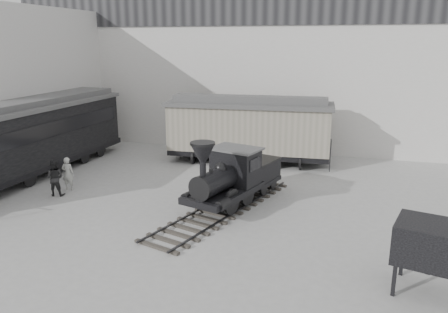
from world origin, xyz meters
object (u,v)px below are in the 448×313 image
(coal_hopper, at_px, (431,248))
(locomotive, at_px, (232,180))
(visitor_a, at_px, (68,174))
(passenger_coach, at_px, (30,137))
(visitor_b, at_px, (55,178))
(boxcar, at_px, (249,128))

(coal_hopper, bearing_deg, locomotive, 158.91)
(visitor_a, height_order, coal_hopper, coal_hopper)
(passenger_coach, bearing_deg, locomotive, -4.55)
(visitor_a, xyz_separation_m, visitor_b, (-0.11, -0.85, 0.05))
(visitor_a, distance_m, visitor_b, 0.86)
(boxcar, distance_m, visitor_a, 10.49)
(coal_hopper, bearing_deg, boxcar, 137.69)
(boxcar, bearing_deg, visitor_b, -135.52)
(boxcar, relative_size, coal_hopper, 4.32)
(locomotive, distance_m, visitor_b, 8.38)
(passenger_coach, xyz_separation_m, coal_hopper, (18.66, -6.49, -0.73))
(locomotive, bearing_deg, passenger_coach, -169.54)
(visitor_b, xyz_separation_m, coal_hopper, (15.53, -4.15, 0.52))
(boxcar, bearing_deg, locomotive, -86.61)
(locomotive, xyz_separation_m, passenger_coach, (-11.45, 1.32, 0.94))
(locomotive, distance_m, boxcar, 7.35)
(locomotive, relative_size, visitor_b, 5.29)
(passenger_coach, bearing_deg, boxcar, 31.32)
(passenger_coach, xyz_separation_m, visitor_b, (3.14, -2.34, -1.24))
(passenger_coach, bearing_deg, coal_hopper, -17.17)
(passenger_coach, relative_size, coal_hopper, 6.30)
(visitor_a, bearing_deg, locomotive, 174.15)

